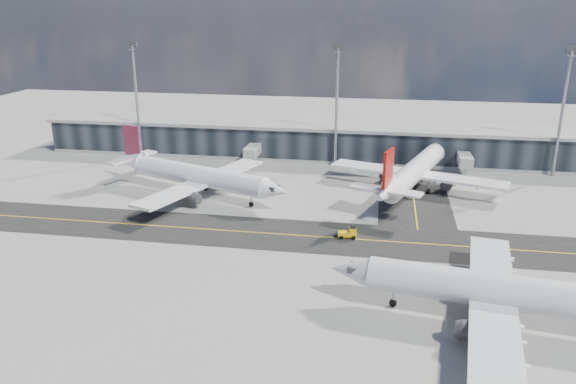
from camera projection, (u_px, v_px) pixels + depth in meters
name	position (u px, v px, depth m)	size (l,w,h in m)	color
ground	(309.00, 246.00, 92.02)	(300.00, 300.00, 0.00)	gray
taxiway_lanes	(338.00, 223.00, 101.42)	(180.00, 63.00, 0.03)	black
terminal_concourse	(338.00, 143.00, 141.96)	(152.00, 19.80, 8.80)	black
floodlight_masts	(337.00, 102.00, 131.79)	(102.50, 0.70, 28.90)	gray
airliner_af	(196.00, 176.00, 114.82)	(41.43, 35.82, 12.70)	white
airliner_redtail	(414.00, 171.00, 117.29)	(37.13, 43.03, 13.06)	white
airliner_near	(509.00, 293.00, 68.43)	(44.06, 37.69, 13.05)	silver
baggage_tug	(349.00, 233.00, 94.73)	(3.25, 1.92, 1.93)	yellow
service_van	(407.00, 192.00, 115.59)	(2.46, 5.33, 1.48)	white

